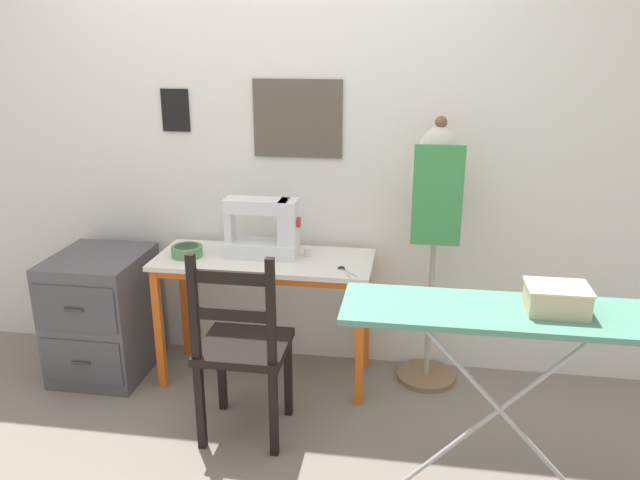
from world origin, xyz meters
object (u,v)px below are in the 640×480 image
sewing_machine (266,230)px  dress_form (436,203)px  storage_box (557,299)px  fabric_bowl (187,251)px  ironing_board (509,321)px  wooden_chair (242,349)px  filing_cabinet (103,314)px  thread_spool_near_machine (307,252)px  scissors (344,270)px

sewing_machine → dress_form: size_ratio=0.27×
dress_form → storage_box: 0.98m
fabric_bowl → storage_box: (1.71, -0.73, 0.16)m
dress_form → ironing_board: 0.95m
dress_form → wooden_chair: bearing=-143.2°
sewing_machine → wooden_chair: sewing_machine is taller
fabric_bowl → storage_box: size_ratio=0.72×
filing_cabinet → ironing_board: ironing_board is taller
sewing_machine → filing_cabinet: size_ratio=0.57×
thread_spool_near_machine → storage_box: bearing=-37.5°
sewing_machine → thread_spool_near_machine: bearing=9.7°
dress_form → sewing_machine: bearing=-174.9°
sewing_machine → fabric_bowl: sewing_machine is taller
scissors → filing_cabinet: scissors is taller
fabric_bowl → scissors: bearing=-5.7°
sewing_machine → dress_form: bearing=5.1°
scissors → thread_spool_near_machine: thread_spool_near_machine is taller
sewing_machine → ironing_board: 1.39m
filing_cabinet → ironing_board: (2.04, -0.72, 0.45)m
dress_form → storage_box: bearing=-64.0°
thread_spool_near_machine → dress_form: size_ratio=0.03×
scissors → dress_form: (0.44, 0.23, 0.30)m
filing_cabinet → dress_form: 1.91m
storage_box → ironing_board: bearing=-175.4°
scissors → ironing_board: bearing=-43.4°
fabric_bowl → thread_spool_near_machine: (0.63, 0.10, -0.01)m
filing_cabinet → sewing_machine: bearing=5.8°
sewing_machine → storage_box: (1.29, -0.80, 0.04)m
wooden_chair → storage_box: size_ratio=4.17×
sewing_machine → fabric_bowl: (-0.41, -0.07, -0.12)m
filing_cabinet → storage_box: (2.21, -0.70, 0.54)m
thread_spool_near_machine → filing_cabinet: size_ratio=0.06×
scissors → wooden_chair: 0.64m
thread_spool_near_machine → dress_form: (0.66, 0.04, 0.28)m
dress_form → storage_box: (0.43, -0.87, -0.12)m
dress_form → storage_box: size_ratio=6.34×
filing_cabinet → storage_box: bearing=-17.6°
filing_cabinet → scissors: bearing=-2.4°
thread_spool_near_machine → wooden_chair: size_ratio=0.04×
storage_box → dress_form: bearing=116.0°
filing_cabinet → ironing_board: 2.21m
sewing_machine → dress_form: 0.88m
sewing_machine → ironing_board: bearing=-35.7°
filing_cabinet → storage_box: 2.38m
filing_cabinet → storage_box: size_ratio=3.02×
filing_cabinet → ironing_board: size_ratio=0.55×
wooden_chair → storage_box: 1.37m
dress_form → thread_spool_near_machine: bearing=-176.4°
thread_spool_near_machine → sewing_machine: bearing=-170.3°
filing_cabinet → storage_box: storage_box is taller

